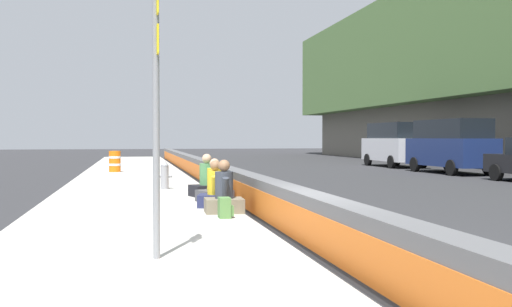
% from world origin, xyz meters
% --- Properties ---
extents(ground_plane, '(160.00, 160.00, 0.00)m').
position_xyz_m(ground_plane, '(0.00, 0.00, 0.00)').
color(ground_plane, '#2B2B2D').
rests_on(ground_plane, ground).
extents(sidewalk_strip, '(80.00, 4.40, 0.14)m').
position_xyz_m(sidewalk_strip, '(0.00, 2.65, 0.07)').
color(sidewalk_strip, '#B5B2A8').
rests_on(sidewalk_strip, ground_plane).
extents(jersey_barrier, '(76.00, 0.45, 0.85)m').
position_xyz_m(jersey_barrier, '(0.00, 0.00, 0.42)').
color(jersey_barrier, '#545456').
rests_on(jersey_barrier, ground_plane).
extents(route_sign_post, '(0.44, 0.09, 3.60)m').
position_xyz_m(route_sign_post, '(-0.98, 2.39, 2.21)').
color(route_sign_post, gray).
rests_on(route_sign_post, sidewalk_strip).
extents(fire_hydrant, '(0.26, 0.46, 0.88)m').
position_xyz_m(fire_hydrant, '(9.29, 1.73, 0.59)').
color(fire_hydrant, gray).
rests_on(fire_hydrant, sidewalk_strip).
extents(seated_person_foreground, '(0.71, 0.82, 1.10)m').
position_xyz_m(seated_person_foreground, '(3.41, 0.83, 0.49)').
color(seated_person_foreground, '#706651').
rests_on(seated_person_foreground, sidewalk_strip).
extents(seated_person_middle, '(0.80, 0.88, 1.05)m').
position_xyz_m(seated_person_middle, '(4.44, 0.86, 0.47)').
color(seated_person_middle, '#23284C').
rests_on(seated_person_middle, sidewalk_strip).
extents(seated_person_rear, '(0.86, 0.92, 1.05)m').
position_xyz_m(seated_person_rear, '(5.52, 0.73, 0.47)').
color(seated_person_rear, '#424247').
rests_on(seated_person_rear, sidewalk_strip).
extents(seated_person_far, '(0.88, 0.96, 1.13)m').
position_xyz_m(seated_person_far, '(6.84, 0.76, 0.49)').
color(seated_person_far, black).
rests_on(seated_person_far, sidewalk_strip).
extents(backpack, '(0.32, 0.28, 0.40)m').
position_xyz_m(backpack, '(2.60, 0.94, 0.33)').
color(backpack, '#4C7A3D').
rests_on(backpack, sidewalk_strip).
extents(construction_barrel, '(0.54, 0.54, 0.95)m').
position_xyz_m(construction_barrel, '(18.76, 3.46, 0.62)').
color(construction_barrel, orange).
rests_on(construction_barrel, sidewalk_strip).
extents(parked_car_fourth, '(5.16, 2.22, 2.56)m').
position_xyz_m(parked_car_fourth, '(16.65, -12.12, 1.35)').
color(parked_car_fourth, navy).
rests_on(parked_car_fourth, ground_plane).
extents(parked_car_midline, '(5.11, 2.13, 2.56)m').
position_xyz_m(parked_car_midline, '(22.96, -12.25, 1.35)').
color(parked_car_midline, silver).
rests_on(parked_car_midline, ground_plane).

